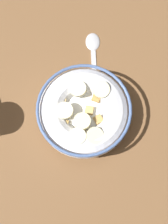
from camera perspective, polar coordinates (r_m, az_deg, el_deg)
ground_plane at (r=62.08cm, az=-0.00°, el=-0.91°), size 99.26×99.26×2.00cm
cereal_bowl at (r=58.17cm, az=-0.01°, el=-0.02°), size 17.95×17.95×6.10cm
spoon at (r=65.58cm, az=1.76°, el=11.43°), size 15.94×3.30×0.80cm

